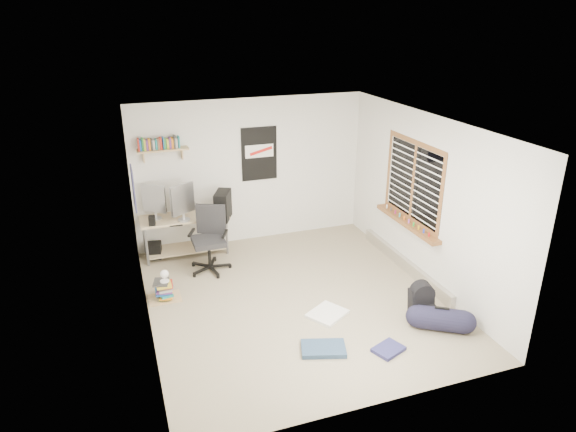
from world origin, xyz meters
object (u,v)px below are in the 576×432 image
object	(u,v)px
desk	(185,234)
office_chair	(209,241)
duffel_bag	(441,320)
book_stack	(164,289)
backpack	(421,304)

from	to	relation	value
desk	office_chair	size ratio (longest dim) A/B	1.37
desk	duffel_bag	size ratio (longest dim) A/B	2.40
duffel_bag	book_stack	xyz separation A→B (m)	(-3.25, 1.94, 0.01)
office_chair	backpack	bearing A→B (deg)	-18.56
office_chair	backpack	distance (m)	3.30
backpack	book_stack	bearing A→B (deg)	164.45
duffel_bag	book_stack	world-z (taller)	duffel_bag
backpack	desk	bearing A→B (deg)	142.93
backpack	book_stack	size ratio (longest dim) A/B	0.86
desk	book_stack	world-z (taller)	desk
duffel_bag	desk	bearing A→B (deg)	162.20
office_chair	book_stack	distance (m)	1.08
desk	book_stack	size ratio (longest dim) A/B	2.97
desk	duffel_bag	distance (m)	4.29
desk	duffel_bag	xyz separation A→B (m)	(2.72, -3.31, -0.22)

